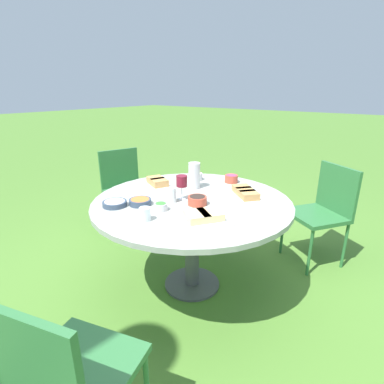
{
  "coord_description": "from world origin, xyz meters",
  "views": [
    {
      "loc": [
        -1.26,
        1.65,
        1.52
      ],
      "look_at": [
        0.0,
        0.0,
        0.8
      ],
      "focal_mm": 28.0,
      "sensor_mm": 36.0,
      "label": 1
    }
  ],
  "objects_px": {
    "chair_near_left": "(324,207)",
    "handbag": "(257,217)",
    "dining_table": "(192,210)",
    "chair_far_back": "(61,373)",
    "water_pitcher": "(194,175)",
    "wine_glass": "(182,182)",
    "chair_near_right": "(124,184)"
  },
  "relations": [
    {
      "from": "water_pitcher",
      "to": "handbag",
      "type": "relative_size",
      "value": 0.58
    },
    {
      "from": "wine_glass",
      "to": "chair_near_right",
      "type": "bearing_deg",
      "value": -20.36
    },
    {
      "from": "wine_glass",
      "to": "handbag",
      "type": "xyz_separation_m",
      "value": [
        -0.0,
        -1.34,
        -0.75
      ]
    },
    {
      "from": "chair_near_right",
      "to": "handbag",
      "type": "distance_m",
      "value": 1.54
    },
    {
      "from": "chair_near_right",
      "to": "handbag",
      "type": "xyz_separation_m",
      "value": [
        -1.19,
        -0.9,
        -0.4
      ]
    },
    {
      "from": "water_pitcher",
      "to": "handbag",
      "type": "height_order",
      "value": "water_pitcher"
    },
    {
      "from": "chair_near_left",
      "to": "wine_glass",
      "type": "height_order",
      "value": "wine_glass"
    },
    {
      "from": "chair_near_right",
      "to": "wine_glass",
      "type": "bearing_deg",
      "value": 159.64
    },
    {
      "from": "dining_table",
      "to": "chair_near_left",
      "type": "distance_m",
      "value": 1.25
    },
    {
      "from": "chair_near_left",
      "to": "handbag",
      "type": "relative_size",
      "value": 2.42
    },
    {
      "from": "chair_near_left",
      "to": "wine_glass",
      "type": "distance_m",
      "value": 1.36
    },
    {
      "from": "handbag",
      "to": "chair_far_back",
      "type": "bearing_deg",
      "value": 99.53
    },
    {
      "from": "dining_table",
      "to": "chair_far_back",
      "type": "xyz_separation_m",
      "value": [
        -0.37,
        1.29,
        -0.14
      ]
    },
    {
      "from": "dining_table",
      "to": "handbag",
      "type": "height_order",
      "value": "dining_table"
    },
    {
      "from": "water_pitcher",
      "to": "chair_far_back",
      "type": "bearing_deg",
      "value": 109.17
    },
    {
      "from": "chair_near_left",
      "to": "water_pitcher",
      "type": "xyz_separation_m",
      "value": [
        0.85,
        0.8,
        0.32
      ]
    },
    {
      "from": "handbag",
      "to": "chair_near_right",
      "type": "bearing_deg",
      "value": 37.22
    },
    {
      "from": "dining_table",
      "to": "wine_glass",
      "type": "xyz_separation_m",
      "value": [
        0.06,
        0.04,
        0.22
      ]
    },
    {
      "from": "water_pitcher",
      "to": "wine_glass",
      "type": "relative_size",
      "value": 1.16
    },
    {
      "from": "chair_near_right",
      "to": "chair_near_left",
      "type": "bearing_deg",
      "value": -161.92
    },
    {
      "from": "chair_near_left",
      "to": "chair_near_right",
      "type": "relative_size",
      "value": 1.0
    },
    {
      "from": "chair_near_left",
      "to": "handbag",
      "type": "xyz_separation_m",
      "value": [
        0.75,
        -0.27,
        -0.4
      ]
    },
    {
      "from": "chair_far_back",
      "to": "water_pitcher",
      "type": "distance_m",
      "value": 1.64
    },
    {
      "from": "chair_far_back",
      "to": "wine_glass",
      "type": "height_order",
      "value": "wine_glass"
    },
    {
      "from": "dining_table",
      "to": "chair_near_right",
      "type": "bearing_deg",
      "value": -17.78
    },
    {
      "from": "chair_near_left",
      "to": "water_pitcher",
      "type": "height_order",
      "value": "water_pitcher"
    },
    {
      "from": "chair_near_right",
      "to": "water_pitcher",
      "type": "height_order",
      "value": "water_pitcher"
    },
    {
      "from": "chair_near_left",
      "to": "chair_far_back",
      "type": "relative_size",
      "value": 1.0
    },
    {
      "from": "wine_glass",
      "to": "handbag",
      "type": "height_order",
      "value": "wine_glass"
    },
    {
      "from": "chair_near_left",
      "to": "wine_glass",
      "type": "bearing_deg",
      "value": 54.82
    },
    {
      "from": "water_pitcher",
      "to": "dining_table",
      "type": "bearing_deg",
      "value": 123.69
    },
    {
      "from": "chair_near_right",
      "to": "chair_far_back",
      "type": "relative_size",
      "value": 1.0
    }
  ]
}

